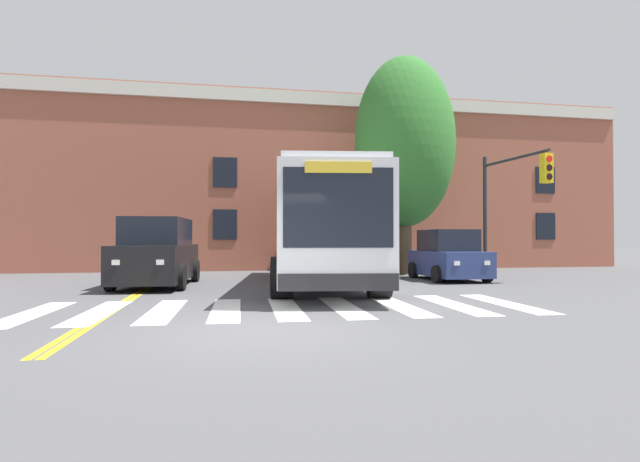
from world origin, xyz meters
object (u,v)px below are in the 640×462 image
at_px(car_black_near_lane, 158,254).
at_px(street_tree_curbside_large, 405,142).
at_px(traffic_light_near_corner, 510,191).
at_px(car_red_behind_bus, 294,252).
at_px(car_navy_far_lane, 448,257).
at_px(city_bus, 323,229).

distance_m(car_black_near_lane, street_tree_curbside_large, 11.30).
height_order(traffic_light_near_corner, street_tree_curbside_large, street_tree_curbside_large).
bearing_deg(street_tree_curbside_large, car_red_behind_bus, 128.10).
distance_m(car_navy_far_lane, traffic_light_near_corner, 3.53).
xyz_separation_m(city_bus, car_red_behind_bus, (0.37, 9.47, -0.99)).
xyz_separation_m(city_bus, car_black_near_lane, (-5.23, 0.64, -0.80)).
relative_size(car_red_behind_bus, traffic_light_near_corner, 0.96).
xyz_separation_m(city_bus, car_navy_far_lane, (4.87, 1.10, -0.99)).
bearing_deg(city_bus, car_black_near_lane, 173.06).
distance_m(car_red_behind_bus, traffic_light_near_corner, 11.19).
bearing_deg(city_bus, traffic_light_near_corner, 8.57).
bearing_deg(traffic_light_near_corner, car_red_behind_bus, 130.04).
distance_m(city_bus, car_black_near_lane, 5.33).
relative_size(city_bus, street_tree_curbside_large, 1.29).
bearing_deg(street_tree_curbside_large, city_bus, -135.83).
bearing_deg(traffic_light_near_corner, city_bus, -171.43).
bearing_deg(car_black_near_lane, car_red_behind_bus, 57.64).
bearing_deg(street_tree_curbside_large, car_navy_far_lane, -82.09).
distance_m(traffic_light_near_corner, street_tree_curbside_large, 4.93).
bearing_deg(traffic_light_near_corner, car_navy_far_lane, -179.66).
distance_m(car_navy_far_lane, car_red_behind_bus, 9.50).
relative_size(car_navy_far_lane, car_red_behind_bus, 0.79).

